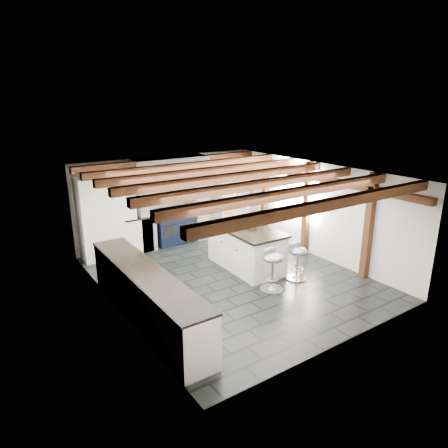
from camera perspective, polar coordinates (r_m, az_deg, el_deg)
ground at (r=8.77m, az=0.93°, el=-7.64°), size 6.00×6.00×0.00m
room_shell at (r=9.24m, az=-7.19°, el=0.62°), size 6.00×6.03×6.00m
range_cooker at (r=10.76m, az=-7.25°, el=-0.31°), size 1.00×0.63×0.99m
kitchen_island at (r=9.13m, az=3.14°, el=-3.31°), size 1.06×1.95×1.27m
bar_stool_near at (r=8.65m, az=10.42°, el=-4.63°), size 0.52×0.52×0.82m
bar_stool_far at (r=8.06m, az=6.91°, el=-5.75°), size 0.48×0.48×0.90m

